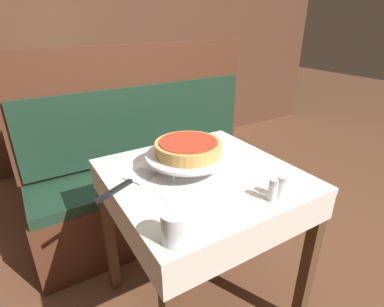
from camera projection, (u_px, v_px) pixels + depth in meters
name	position (u px, v px, depth m)	size (l,w,h in m)	color
ground_plane	(200.00, 302.00, 1.56)	(14.00, 14.00, 0.00)	brown
dining_table_front	(202.00, 193.00, 1.29)	(0.75, 0.75, 0.77)	beige
dining_table_rear	(75.00, 116.00, 2.33)	(0.80, 0.80, 0.77)	#1E6B33
booth_bench	(153.00, 180.00, 2.01)	(1.55, 0.44, 1.21)	#4C2819
back_wall_panel	(76.00, 37.00, 2.67)	(6.00, 0.04, 2.40)	#4C2D1E
pizza_pan_stand	(188.00, 156.00, 1.24)	(0.35, 0.35, 0.07)	#ADADB2
deep_dish_pizza	(188.00, 148.00, 1.23)	(0.27, 0.27, 0.06)	tan
pizza_server	(127.00, 183.00, 1.16)	(0.29, 0.18, 0.01)	#BCBCC1
water_glass_near	(175.00, 227.00, 0.85)	(0.08, 0.08, 0.09)	silver
salt_shaker	(273.00, 190.00, 1.04)	(0.03, 0.03, 0.08)	silver
pepper_shaker	(281.00, 187.00, 1.06)	(0.03, 0.03, 0.08)	silver
condiment_caddy	(74.00, 95.00, 2.30)	(0.12, 0.12, 0.16)	black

